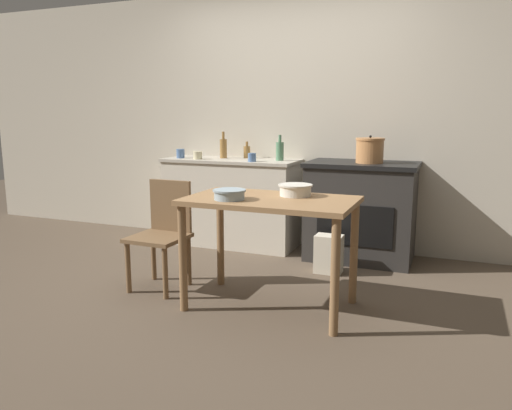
{
  "coord_description": "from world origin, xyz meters",
  "views": [
    {
      "loc": [
        1.56,
        -3.27,
        1.34
      ],
      "look_at": [
        0.0,
        0.57,
        0.57
      ],
      "focal_mm": 35.0,
      "sensor_mm": 36.0,
      "label": 1
    }
  ],
  "objects_px": {
    "stove": "(361,211)",
    "work_table": "(270,215)",
    "flour_sack": "(329,254)",
    "cup_center_left": "(252,157)",
    "chair": "(163,231)",
    "cup_center": "(181,154)",
    "stock_pot": "(370,150)",
    "bottle_mid_left": "(280,151)",
    "bottle_far_left": "(247,152)",
    "bottle_left": "(223,148)",
    "mixing_bowl_large": "(229,194)",
    "cup_center_right": "(198,155)",
    "mixing_bowl_small": "(296,189)"
  },
  "relations": [
    {
      "from": "chair",
      "to": "mixing_bowl_large",
      "type": "distance_m",
      "value": 0.81
    },
    {
      "from": "bottle_mid_left",
      "to": "mixing_bowl_large",
      "type": "bearing_deg",
      "value": -82.33
    },
    {
      "from": "stove",
      "to": "work_table",
      "type": "bearing_deg",
      "value": -104.53
    },
    {
      "from": "bottle_far_left",
      "to": "flour_sack",
      "type": "bearing_deg",
      "value": -33.83
    },
    {
      "from": "mixing_bowl_small",
      "to": "bottle_mid_left",
      "type": "relative_size",
      "value": 0.96
    },
    {
      "from": "mixing_bowl_large",
      "to": "cup_center_left",
      "type": "xyz_separation_m",
      "value": [
        -0.43,
        1.42,
        0.11
      ]
    },
    {
      "from": "bottle_far_left",
      "to": "bottle_left",
      "type": "bearing_deg",
      "value": -155.99
    },
    {
      "from": "mixing_bowl_small",
      "to": "cup_center",
      "type": "relative_size",
      "value": 2.57
    },
    {
      "from": "cup_center_left",
      "to": "stove",
      "type": "bearing_deg",
      "value": 7.71
    },
    {
      "from": "stove",
      "to": "mixing_bowl_small",
      "type": "xyz_separation_m",
      "value": [
        -0.24,
        -1.25,
        0.37
      ]
    },
    {
      "from": "mixing_bowl_large",
      "to": "bottle_far_left",
      "type": "bearing_deg",
      "value": 109.5
    },
    {
      "from": "chair",
      "to": "stock_pot",
      "type": "relative_size",
      "value": 3.27
    },
    {
      "from": "stove",
      "to": "bottle_mid_left",
      "type": "distance_m",
      "value": 0.98
    },
    {
      "from": "work_table",
      "to": "cup_center_left",
      "type": "relative_size",
      "value": 14.1
    },
    {
      "from": "bottle_left",
      "to": "cup_center_right",
      "type": "distance_m",
      "value": 0.28
    },
    {
      "from": "flour_sack",
      "to": "work_table",
      "type": "bearing_deg",
      "value": -102.45
    },
    {
      "from": "stove",
      "to": "flour_sack",
      "type": "relative_size",
      "value": 3.02
    },
    {
      "from": "work_table",
      "to": "stock_pot",
      "type": "xyz_separation_m",
      "value": [
        0.43,
        1.36,
        0.36
      ]
    },
    {
      "from": "flour_sack",
      "to": "stove",
      "type": "bearing_deg",
      "value": 71.93
    },
    {
      "from": "work_table",
      "to": "flour_sack",
      "type": "bearing_deg",
      "value": 77.55
    },
    {
      "from": "work_table",
      "to": "chair",
      "type": "bearing_deg",
      "value": 174.61
    },
    {
      "from": "stove",
      "to": "mixing_bowl_small",
      "type": "distance_m",
      "value": 1.32
    },
    {
      "from": "cup_center_left",
      "to": "stock_pot",
      "type": "bearing_deg",
      "value": 4.6
    },
    {
      "from": "flour_sack",
      "to": "bottle_mid_left",
      "type": "distance_m",
      "value": 1.2
    },
    {
      "from": "cup_center_right",
      "to": "mixing_bowl_small",
      "type": "bearing_deg",
      "value": -39.43
    },
    {
      "from": "stove",
      "to": "cup_center_left",
      "type": "bearing_deg",
      "value": -172.29
    },
    {
      "from": "bottle_mid_left",
      "to": "cup_center",
      "type": "bearing_deg",
      "value": -172.71
    },
    {
      "from": "chair",
      "to": "cup_center",
      "type": "height_order",
      "value": "cup_center"
    },
    {
      "from": "stove",
      "to": "cup_center_left",
      "type": "height_order",
      "value": "cup_center_left"
    },
    {
      "from": "chair",
      "to": "bottle_far_left",
      "type": "bearing_deg",
      "value": 88.89
    },
    {
      "from": "mixing_bowl_large",
      "to": "bottle_left",
      "type": "xyz_separation_m",
      "value": [
        -0.84,
        1.66,
        0.18
      ]
    },
    {
      "from": "mixing_bowl_small",
      "to": "bottle_left",
      "type": "relative_size",
      "value": 0.88
    },
    {
      "from": "stock_pot",
      "to": "cup_center",
      "type": "bearing_deg",
      "value": -179.71
    },
    {
      "from": "cup_center_right",
      "to": "stock_pot",
      "type": "bearing_deg",
      "value": 1.73
    },
    {
      "from": "stove",
      "to": "work_table",
      "type": "xyz_separation_m",
      "value": [
        -0.36,
        -1.41,
        0.2
      ]
    },
    {
      "from": "stock_pot",
      "to": "mixing_bowl_small",
      "type": "distance_m",
      "value": 1.25
    },
    {
      "from": "stock_pot",
      "to": "bottle_mid_left",
      "type": "xyz_separation_m",
      "value": [
        -0.89,
        0.12,
        -0.04
      ]
    },
    {
      "from": "stove",
      "to": "bottle_mid_left",
      "type": "bearing_deg",
      "value": 174.99
    },
    {
      "from": "work_table",
      "to": "chair",
      "type": "xyz_separation_m",
      "value": [
        -0.92,
        0.09,
        -0.22
      ]
    },
    {
      "from": "flour_sack",
      "to": "cup_center",
      "type": "height_order",
      "value": "cup_center"
    },
    {
      "from": "bottle_far_left",
      "to": "bottle_left",
      "type": "xyz_separation_m",
      "value": [
        -0.22,
        -0.1,
        0.04
      ]
    },
    {
      "from": "cup_center_left",
      "to": "cup_center_right",
      "type": "xyz_separation_m",
      "value": [
        -0.61,
        0.04,
        -0.0
      ]
    },
    {
      "from": "bottle_mid_left",
      "to": "cup_center_right",
      "type": "xyz_separation_m",
      "value": [
        -0.81,
        -0.17,
        -0.06
      ]
    },
    {
      "from": "stock_pot",
      "to": "mixing_bowl_large",
      "type": "bearing_deg",
      "value": -113.8
    },
    {
      "from": "work_table",
      "to": "bottle_far_left",
      "type": "xyz_separation_m",
      "value": [
        -0.86,
        1.6,
        0.29
      ]
    },
    {
      "from": "mixing_bowl_large",
      "to": "cup_center",
      "type": "bearing_deg",
      "value": 129.92
    },
    {
      "from": "bottle_far_left",
      "to": "cup_center",
      "type": "distance_m",
      "value": 0.68
    },
    {
      "from": "bottle_left",
      "to": "cup_center",
      "type": "relative_size",
      "value": 2.92
    },
    {
      "from": "chair",
      "to": "bottle_mid_left",
      "type": "relative_size",
      "value": 3.32
    },
    {
      "from": "stock_pot",
      "to": "cup_center_left",
      "type": "xyz_separation_m",
      "value": [
        -1.09,
        -0.09,
        -0.09
      ]
    }
  ]
}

